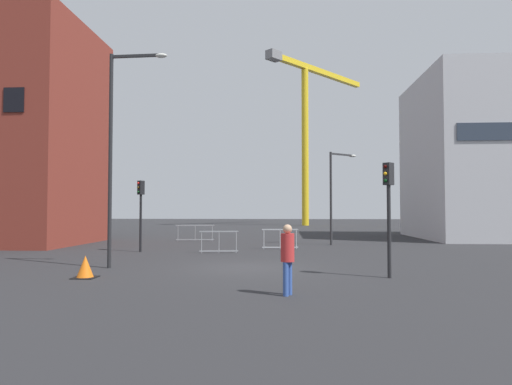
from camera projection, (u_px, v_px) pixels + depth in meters
name	position (u px, v px, depth m)	size (l,w,h in m)	color
ground	(247.00, 268.00, 16.40)	(160.00, 160.00, 0.00)	#28282B
brick_building	(11.00, 135.00, 27.83)	(9.42, 8.64, 13.51)	maroon
office_block	(484.00, 158.00, 32.82)	(9.46, 10.86, 11.81)	#B7B7BC
construction_crane	(308.00, 114.00, 59.29)	(13.71, 15.25, 21.48)	yellow
streetlamp_tall	(117.00, 141.00, 16.46)	(2.18, 0.26, 7.88)	#232326
streetlamp_short	(335.00, 188.00, 27.04)	(1.75, 1.31, 5.57)	#2D2D30
traffic_light_median	(141.00, 204.00, 22.54)	(0.35, 0.39, 3.57)	black
traffic_light_verge	(389.00, 200.00, 14.05)	(0.37, 0.37, 3.60)	#232326
pedestrian_walking	(288.00, 254.00, 11.17)	(0.34, 0.34, 1.76)	#33519E
safety_barrier_left_run	(195.00, 233.00, 29.98)	(2.53, 0.35, 1.08)	gray
safety_barrier_front	(280.00, 239.00, 23.93)	(1.92, 0.20, 1.08)	#B2B5BA
safety_barrier_rear	(219.00, 242.00, 21.84)	(1.87, 0.34, 1.08)	gray
traffic_cone_striped	(85.00, 267.00, 13.96)	(0.69, 0.69, 0.69)	black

